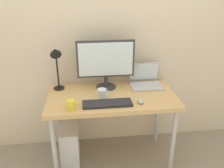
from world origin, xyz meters
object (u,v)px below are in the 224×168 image
desk (112,102)px  laptop (145,80)px  monitor (106,62)px  keyboard (107,104)px  glass_cup (102,93)px  mouse (140,101)px  desk_lamp (56,58)px  coffee_mug (71,105)px  computer_tower (70,144)px

desk → laptop: laptop is taller
monitor → keyboard: (-0.02, -0.37, -0.27)m
glass_cup → mouse: bearing=-23.4°
desk → monitor: bearing=102.0°
desk_lamp → glass_cup: bearing=-27.8°
monitor → coffee_mug: 0.58m
laptop → computer_tower: laptop is taller
monitor → laptop: size_ratio=1.77×
mouse → glass_cup: glass_cup is taller
monitor → laptop: (0.42, 0.02, -0.22)m
desk → keyboard: 0.21m
desk_lamp → mouse: desk_lamp is taller
mouse → glass_cup: 0.36m
desk → glass_cup: size_ratio=10.00×
desk → mouse: mouse is taller
keyboard → glass_cup: glass_cup is taller
coffee_mug → desk_lamp: bearing=108.2°
desk_lamp → computer_tower: bearing=-64.7°
desk → glass_cup: (-0.10, -0.03, 0.12)m
desk → monitor: size_ratio=2.17×
desk → desk_lamp: 0.68m
desk_lamp → mouse: bearing=-25.9°
glass_cup → desk: bearing=19.1°
desk → keyboard: (-0.06, -0.18, 0.09)m
laptop → computer_tower: 1.03m
glass_cup → desk_lamp: bearing=152.2°
desk → coffee_mug: coffee_mug is taller
coffee_mug → glass_cup: (0.28, 0.19, -0.00)m
glass_cup → keyboard: bearing=-77.2°
monitor → computer_tower: bearing=-157.0°
keyboard → glass_cup: size_ratio=3.57×
monitor → coffee_mug: (-0.34, -0.41, -0.24)m
monitor → desk_lamp: bearing=179.9°
desk → monitor: (-0.04, 0.19, 0.36)m
desk_lamp → coffee_mug: size_ratio=4.24×
mouse → coffee_mug: 0.62m
desk_lamp → glass_cup: (0.42, -0.22, -0.29)m
monitor → glass_cup: bearing=-104.6°
laptop → desk_lamp: desk_lamp is taller
monitor → glass_cup: size_ratio=4.61×
desk_lamp → coffee_mug: (0.14, -0.41, -0.29)m
laptop → mouse: laptop is taller
desk_lamp → computer_tower: size_ratio=1.11×
keyboard → computer_tower: (-0.37, 0.20, -0.55)m
coffee_mug → computer_tower: size_ratio=0.26×
monitor → keyboard: bearing=-93.8°
mouse → coffee_mug: bearing=-175.7°
computer_tower → desk: bearing=-2.4°
mouse → coffee_mug: size_ratio=0.82×
glass_cup → computer_tower: bearing=171.3°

